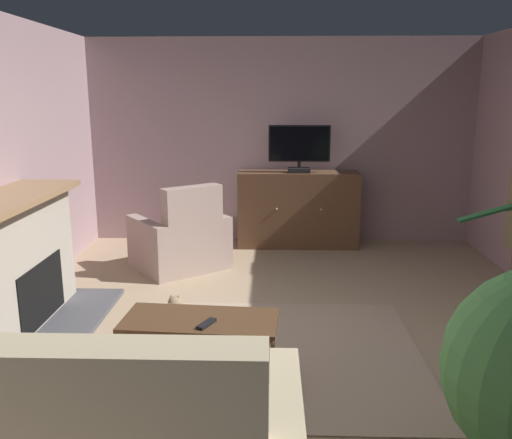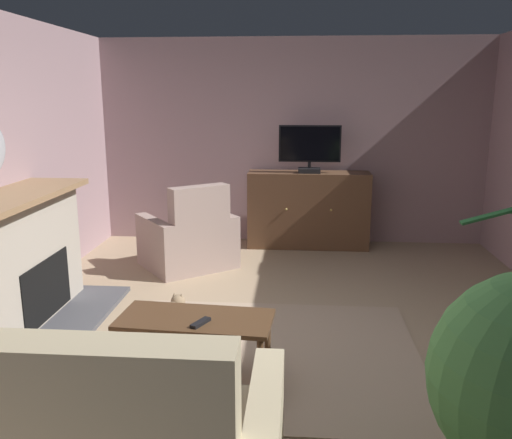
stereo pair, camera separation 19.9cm
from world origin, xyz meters
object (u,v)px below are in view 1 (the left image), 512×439
coffee_table (200,327)px  cat (167,314)px  television (299,147)px  armchair_angled_to_table (182,242)px  potted_plant_on_hearth_side (509,315)px  tv_cabinet (298,211)px  tv_remote (206,324)px  fireplace (15,266)px

coffee_table → cat: 1.08m
television → armchair_angled_to_table: television is taller
potted_plant_on_hearth_side → cat: bearing=175.2°
tv_cabinet → cat: bearing=-116.2°
tv_cabinet → television: 0.83m
television → tv_remote: size_ratio=4.56×
television → potted_plant_on_hearth_side: (1.57, -2.72, -1.08)m
television → potted_plant_on_hearth_side: television is taller
coffee_table → armchair_angled_to_table: 2.56m
tv_cabinet → armchair_angled_to_table: size_ratio=1.26×
coffee_table → tv_remote: 0.14m
tv_cabinet → cat: (-1.25, -2.53, -0.38)m
tv_cabinet → armchair_angled_to_table: armchair_angled_to_table is taller
television → cat: (-1.25, -2.48, -1.21)m
fireplace → cat: 1.32m
potted_plant_on_hearth_side → cat: 2.83m
potted_plant_on_hearth_side → tv_remote: bearing=-160.7°
tv_cabinet → armchair_angled_to_table: 1.69m
potted_plant_on_hearth_side → television: bearing=120.0°
tv_cabinet → potted_plant_on_hearth_side: potted_plant_on_hearth_side is taller
tv_cabinet → tv_remote: (-0.76, -3.59, 0.02)m
coffee_table → tv_remote: size_ratio=6.34×
armchair_angled_to_table → television: bearing=34.2°
tv_cabinet → tv_remote: size_ratio=9.15×
potted_plant_on_hearth_side → armchair_angled_to_table: bearing=148.7°
fireplace → potted_plant_on_hearth_side: bearing=-1.9°
potted_plant_on_hearth_side → fireplace: bearing=178.1°
television → coffee_table: size_ratio=0.72×
tv_remote → potted_plant_on_hearth_side: bearing=135.9°
television → cat: bearing=-116.7°
coffee_table → tv_remote: tv_remote is taller
tv_remote → armchair_angled_to_table: armchair_angled_to_table is taller
television → coffee_table: television is taller
fireplace → tv_remote: bearing=-28.9°
tv_cabinet → television: television is taller
coffee_table → cat: coffee_table is taller
fireplace → tv_remote: fireplace is taller
armchair_angled_to_table → potted_plant_on_hearth_side: potted_plant_on_hearth_side is taller
television → potted_plant_on_hearth_side: 3.32m
potted_plant_on_hearth_side → cat: potted_plant_on_hearth_side is taller
tv_remote → armchair_angled_to_table: (-0.60, 2.60, -0.17)m
tv_cabinet → coffee_table: size_ratio=1.44×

